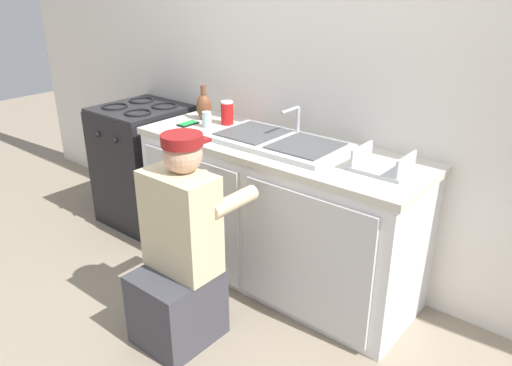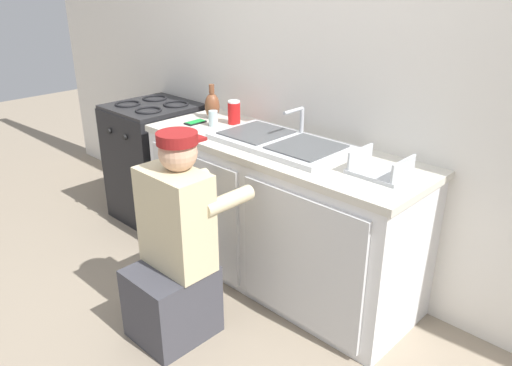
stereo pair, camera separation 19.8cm
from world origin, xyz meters
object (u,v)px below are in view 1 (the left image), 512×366
at_px(stove_range, 145,164).
at_px(dish_rack_tray, 382,166).
at_px(cell_phone, 188,124).
at_px(sink_double_basin, 278,141).
at_px(water_glass, 207,119).
at_px(plumber_person, 180,259).
at_px(vase_decorative, 204,106).
at_px(soda_cup_red, 227,113).

distance_m(stove_range, dish_rack_tray, 1.96).
distance_m(stove_range, cell_phone, 0.72).
relative_size(sink_double_basin, water_glass, 8.00).
bearing_deg(cell_phone, plumber_person, -46.96).
bearing_deg(cell_phone, vase_decorative, 93.27).
height_order(soda_cup_red, cell_phone, soda_cup_red).
bearing_deg(sink_double_basin, vase_decorative, 171.76).
xyz_separation_m(soda_cup_red, vase_decorative, (-0.20, -0.01, 0.01)).
height_order(dish_rack_tray, water_glass, dish_rack_tray).
relative_size(plumber_person, dish_rack_tray, 3.94).
bearing_deg(dish_rack_tray, sink_double_basin, 179.84).
height_order(soda_cup_red, vase_decorative, vase_decorative).
distance_m(water_glass, cell_phone, 0.15).
distance_m(sink_double_basin, cell_phone, 0.70).
distance_m(vase_decorative, water_glass, 0.19).
distance_m(stove_range, plumber_person, 1.44).
relative_size(plumber_person, cell_phone, 7.89).
bearing_deg(soda_cup_red, vase_decorative, -176.93).
xyz_separation_m(dish_rack_tray, vase_decorative, (-1.35, 0.10, 0.07)).
bearing_deg(vase_decorative, water_glass, -39.63).
height_order(plumber_person, dish_rack_tray, plumber_person).
bearing_deg(stove_range, soda_cup_red, 8.62).
bearing_deg(dish_rack_tray, water_glass, -179.32).
xyz_separation_m(stove_range, plumber_person, (1.22, -0.76, 0.01)).
bearing_deg(soda_cup_red, stove_range, -171.38).
bearing_deg(plumber_person, dish_rack_tray, 47.76).
bearing_deg(water_glass, cell_phone, -162.70).
bearing_deg(cell_phone, stove_range, 174.39).
relative_size(stove_range, plumber_person, 0.82).
distance_m(dish_rack_tray, cell_phone, 1.34).
bearing_deg(vase_decorative, plumber_person, -52.34).
height_order(sink_double_basin, water_glass, sink_double_basin).
relative_size(stove_range, dish_rack_tray, 3.24).
height_order(stove_range, vase_decorative, vase_decorative).
distance_m(sink_double_basin, soda_cup_red, 0.52).
height_order(vase_decorative, cell_phone, vase_decorative).
bearing_deg(plumber_person, sink_double_basin, 87.17).
height_order(stove_range, plumber_person, plumber_person).
relative_size(sink_double_basin, dish_rack_tray, 2.86).
relative_size(sink_double_basin, stove_range, 0.88).
height_order(plumber_person, vase_decorative, vase_decorative).
bearing_deg(stove_range, dish_rack_tray, 0.01).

